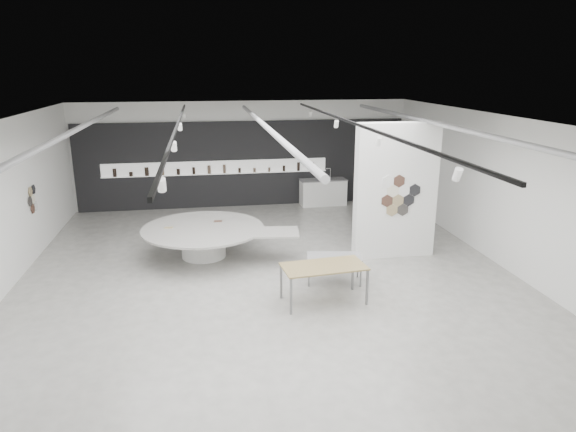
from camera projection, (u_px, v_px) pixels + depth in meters
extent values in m
cube|color=#A2A099|center=(270.00, 278.00, 12.50)|extent=(12.00, 14.00, 0.01)
cube|color=silver|center=(268.00, 120.00, 11.44)|extent=(12.00, 14.00, 0.01)
cube|color=white|center=(244.00, 154.00, 18.60)|extent=(12.00, 0.01, 3.80)
cube|color=white|center=(356.00, 372.00, 5.33)|extent=(12.00, 0.01, 3.80)
cube|color=white|center=(505.00, 193.00, 12.92)|extent=(0.01, 14.00, 3.80)
cylinder|color=#939396|center=(76.00, 130.00, 11.29)|extent=(0.12, 12.00, 0.12)
cylinder|color=#939396|center=(265.00, 126.00, 11.96)|extent=(0.12, 12.00, 0.12)
cylinder|color=#939396|center=(434.00, 123.00, 12.63)|extent=(0.12, 12.00, 0.12)
cube|color=black|center=(177.00, 127.00, 11.15)|extent=(0.05, 13.00, 0.06)
cylinder|color=white|center=(162.00, 185.00, 6.46)|extent=(0.11, 0.18, 0.21)
cylinder|color=white|center=(174.00, 146.00, 9.59)|extent=(0.11, 0.18, 0.21)
cylinder|color=white|center=(180.00, 127.00, 12.71)|extent=(0.11, 0.18, 0.21)
cylinder|color=white|center=(184.00, 115.00, 15.84)|extent=(0.11, 0.18, 0.21)
cube|color=black|center=(354.00, 123.00, 11.78)|extent=(0.05, 13.00, 0.06)
cylinder|color=white|center=(458.00, 174.00, 7.10)|extent=(0.11, 0.18, 0.21)
cylinder|color=white|center=(378.00, 141.00, 10.22)|extent=(0.11, 0.18, 0.21)
cylinder|color=white|center=(336.00, 124.00, 13.35)|extent=(0.11, 0.18, 0.21)
cylinder|color=white|center=(310.00, 113.00, 16.47)|extent=(0.11, 0.18, 0.21)
cylinder|color=#513528|center=(33.00, 209.00, 13.54)|extent=(0.03, 0.28, 0.28)
cylinder|color=white|center=(36.00, 206.00, 13.79)|extent=(0.03, 0.28, 0.28)
cylinder|color=beige|center=(33.00, 199.00, 13.60)|extent=(0.03, 0.28, 0.28)
cylinder|color=black|center=(30.00, 201.00, 13.36)|extent=(0.03, 0.28, 0.28)
cylinder|color=#9E8B61|center=(30.00, 192.00, 13.41)|extent=(0.03, 0.28, 0.28)
cylinder|color=black|center=(33.00, 189.00, 13.66)|extent=(0.03, 0.28, 0.28)
cube|color=black|center=(244.00, 164.00, 18.64)|extent=(11.80, 0.10, 3.10)
cube|color=white|center=(217.00, 167.00, 18.43)|extent=(8.00, 0.06, 0.46)
cube|color=white|center=(217.00, 174.00, 18.44)|extent=(8.00, 0.18, 0.02)
cylinder|color=black|center=(115.00, 173.00, 17.84)|extent=(0.13, 0.13, 0.29)
cylinder|color=black|center=(131.00, 174.00, 17.94)|extent=(0.13, 0.13, 0.15)
cylinder|color=black|center=(147.00, 171.00, 18.01)|extent=(0.14, 0.14, 0.30)
cylinder|color=brown|center=(163.00, 171.00, 18.09)|extent=(0.12, 0.12, 0.29)
cylinder|color=black|center=(178.00, 172.00, 18.19)|extent=(0.12, 0.12, 0.21)
cylinder|color=black|center=(194.00, 171.00, 18.27)|extent=(0.10, 0.10, 0.25)
cylinder|color=brown|center=(209.00, 170.00, 18.35)|extent=(0.12, 0.12, 0.30)
cylinder|color=brown|center=(224.00, 169.00, 18.43)|extent=(0.10, 0.10, 0.31)
cylinder|color=black|center=(240.00, 170.00, 18.54)|extent=(0.09, 0.09, 0.17)
cylinder|color=brown|center=(254.00, 170.00, 18.63)|extent=(0.10, 0.10, 0.16)
cylinder|color=brown|center=(269.00, 170.00, 18.71)|extent=(0.09, 0.09, 0.15)
cylinder|color=black|center=(284.00, 168.00, 18.79)|extent=(0.09, 0.09, 0.21)
cylinder|color=black|center=(298.00, 167.00, 18.86)|extent=(0.11, 0.11, 0.31)
cylinder|color=black|center=(313.00, 166.00, 18.95)|extent=(0.11, 0.11, 0.29)
cube|color=white|center=(396.00, 191.00, 13.50)|extent=(2.20, 0.35, 3.60)
cylinder|color=#9E8B61|center=(398.00, 200.00, 13.37)|extent=(0.34, 0.03, 0.34)
cylinder|color=black|center=(409.00, 200.00, 13.42)|extent=(0.34, 0.03, 0.34)
cylinder|color=#513528|center=(387.00, 201.00, 13.33)|extent=(0.34, 0.03, 0.34)
cylinder|color=white|center=(404.00, 191.00, 13.32)|extent=(0.34, 0.03, 0.34)
cylinder|color=beige|center=(393.00, 191.00, 13.28)|extent=(0.34, 0.03, 0.34)
cylinder|color=black|center=(403.00, 210.00, 13.47)|extent=(0.34, 0.03, 0.34)
cylinder|color=#9E8B61|center=(392.00, 210.00, 13.42)|extent=(0.34, 0.03, 0.34)
cylinder|color=black|center=(415.00, 190.00, 13.37)|extent=(0.34, 0.03, 0.34)
cylinder|color=#513528|center=(399.00, 181.00, 13.23)|extent=(0.34, 0.03, 0.34)
cylinder|color=white|center=(388.00, 181.00, 13.18)|extent=(0.34, 0.03, 0.34)
cylinder|color=white|center=(204.00, 243.00, 13.83)|extent=(1.31, 1.31, 0.77)
cylinder|color=#9E9B95|center=(203.00, 228.00, 13.71)|extent=(3.62, 3.62, 0.05)
cube|color=#9E9B95|center=(271.00, 232.00, 13.37)|extent=(1.54, 1.07, 0.05)
cube|color=#9E8B61|center=(169.00, 228.00, 13.66)|extent=(0.24, 0.19, 0.01)
cube|color=#513528|center=(218.00, 221.00, 14.24)|extent=(0.24, 0.19, 0.01)
cube|color=olive|center=(324.00, 266.00, 11.03)|extent=(1.87, 1.08, 0.03)
cube|color=slate|center=(291.00, 297.00, 10.56)|extent=(0.05, 0.05, 0.80)
cube|color=slate|center=(281.00, 281.00, 11.30)|extent=(0.05, 0.05, 0.80)
cube|color=slate|center=(367.00, 287.00, 10.99)|extent=(0.05, 0.05, 0.80)
cube|color=slate|center=(353.00, 273.00, 11.74)|extent=(0.05, 0.05, 0.80)
cube|color=gray|center=(334.00, 256.00, 12.11)|extent=(1.37, 0.86, 0.03)
cube|color=slate|center=(309.00, 274.00, 11.94)|extent=(0.04, 0.04, 0.63)
cube|color=slate|center=(308.00, 265.00, 12.48)|extent=(0.04, 0.04, 0.63)
cube|color=slate|center=(361.00, 274.00, 11.93)|extent=(0.04, 0.04, 0.63)
cube|color=slate|center=(358.00, 265.00, 12.47)|extent=(0.04, 0.04, 0.63)
cube|color=white|center=(323.00, 193.00, 19.01)|extent=(1.70, 0.70, 0.94)
cube|color=gray|center=(323.00, 180.00, 18.87)|extent=(1.74, 0.75, 0.03)
cylinder|color=silver|center=(330.00, 173.00, 19.02)|extent=(0.03, 0.03, 0.38)
cylinder|color=silver|center=(328.00, 169.00, 18.96)|extent=(0.17, 0.03, 0.03)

